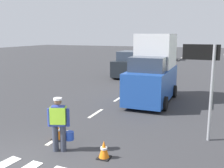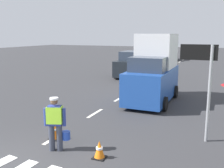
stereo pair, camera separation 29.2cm
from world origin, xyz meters
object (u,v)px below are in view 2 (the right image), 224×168
traffic_cone_far (99,149)px  car_oncoming_second (132,65)px  car_oncoming_third (168,53)px  road_worker (56,121)px  delivery_truck (154,71)px  traffic_cone_near (55,131)px  lane_direction_sign (203,69)px

traffic_cone_far → car_oncoming_second: bearing=105.3°
car_oncoming_third → car_oncoming_second: car_oncoming_third is taller
road_worker → delivery_truck: size_ratio=0.36×
road_worker → traffic_cone_far: (1.43, 0.05, -0.67)m
car_oncoming_third → car_oncoming_second: bearing=-89.8°
traffic_cone_far → car_oncoming_second: size_ratio=0.13×
road_worker → traffic_cone_near: size_ratio=2.78×
traffic_cone_far → traffic_cone_near: bearing=161.6°
road_worker → traffic_cone_far: road_worker is taller
traffic_cone_far → lane_direction_sign: bearing=45.0°
lane_direction_sign → delivery_truck: size_ratio=0.70×
delivery_truck → car_oncoming_third: (-3.71, 22.71, -0.59)m
lane_direction_sign → traffic_cone_near: size_ratio=5.32×
traffic_cone_near → car_oncoming_third: size_ratio=0.14×
lane_direction_sign → car_oncoming_second: bearing=118.6°
road_worker → traffic_cone_near: 1.12m
car_oncoming_third → road_worker: bearing=-85.2°
road_worker → traffic_cone_far: bearing=2.1°
traffic_cone_near → delivery_truck: bearing=74.5°
traffic_cone_near → car_oncoming_third: bearing=93.8°
car_oncoming_third → traffic_cone_near: bearing=-86.2°
road_worker → car_oncoming_second: bearing=99.8°
lane_direction_sign → traffic_cone_far: (-2.51, -2.50, -2.15)m
lane_direction_sign → traffic_cone_far: bearing=-135.0°
traffic_cone_far → car_oncoming_second: 14.78m
traffic_cone_near → car_oncoming_second: bearing=97.9°
traffic_cone_near → delivery_truck: size_ratio=0.13×
traffic_cone_near → traffic_cone_far: bearing=-18.4°
car_oncoming_second → delivery_truck: bearing=-63.0°
traffic_cone_far → road_worker: bearing=-177.9°
road_worker → traffic_cone_near: road_worker is taller
delivery_truck → car_oncoming_second: 8.08m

